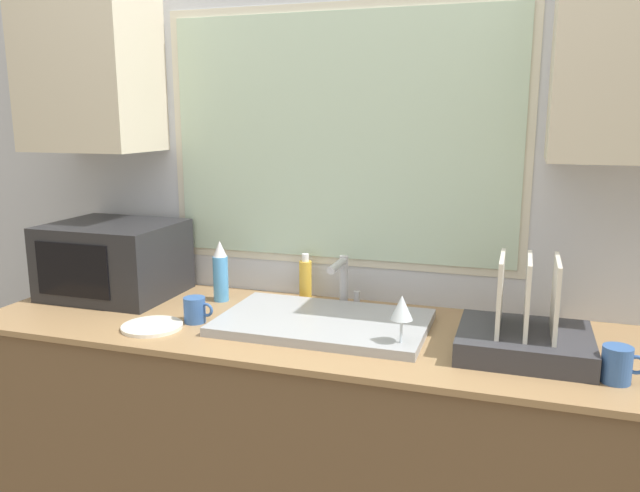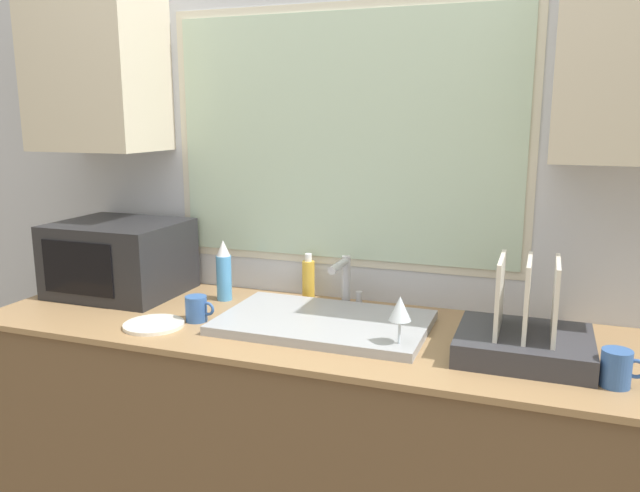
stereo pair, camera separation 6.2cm
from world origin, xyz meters
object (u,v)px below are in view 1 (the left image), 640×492
Objects in this scene: soap_bottle at (305,279)px; mug_near_sink at (195,310)px; faucet at (343,278)px; microwave at (114,259)px; dish_rack at (525,335)px; spray_bottle at (220,272)px; wine_glass at (402,310)px.

soap_bottle is 1.69× the size of mug_near_sink.
mug_near_sink is at bearing -125.86° from soap_bottle.
faucet reaches higher than mug_near_sink.
soap_bottle is at bearing 12.71° from microwave.
dish_rack is at bearing 2.25° from mug_near_sink.
dish_rack is 3.59× the size of mug_near_sink.
mug_near_sink is at bearing -177.75° from dish_rack.
spray_bottle reaches higher than faucet.
microwave is 0.43m from spray_bottle.
dish_rack is at bearing -11.09° from spray_bottle.
wine_glass is (0.74, -0.31, 0.02)m from spray_bottle.
mug_near_sink is 0.60× the size of wine_glass.
spray_bottle is 0.80m from wine_glass.
spray_bottle is at bearing 157.43° from wine_glass.
microwave is at bearing -173.07° from spray_bottle.
dish_rack is 0.36m from wine_glass.
mug_near_sink is (0.46, -0.20, -0.10)m from microwave.
faucet is 0.68m from dish_rack.
soap_bottle is at bearing 157.65° from dish_rack.
spray_bottle reaches higher than mug_near_sink.
microwave is at bearing 173.92° from dish_rack.
soap_bottle reaches higher than wine_glass.
microwave reaches higher than wine_glass.
mug_near_sink is 0.72m from wine_glass.
spray_bottle is 0.27m from mug_near_sink.
dish_rack is at bearing 15.45° from wine_glass.
faucet is at bearing -20.67° from soap_bottle.
mug_near_sink is at bearing -144.67° from faucet.
mug_near_sink is (0.03, -0.25, -0.07)m from spray_bottle.
spray_bottle reaches higher than wine_glass.
soap_bottle is 1.02× the size of wine_glass.
wine_glass is at bearing -164.55° from dish_rack.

